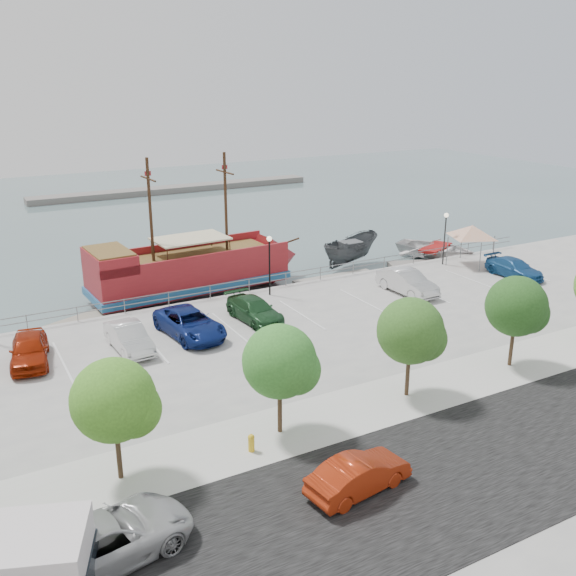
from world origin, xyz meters
TOP-DOWN VIEW (x-y plane):
  - ground at (0.00, 0.00)m, footprint 160.00×160.00m
  - street at (0.00, -16.00)m, footprint 100.00×8.00m
  - sidewalk at (0.00, -10.00)m, footprint 100.00×4.00m
  - seawall_railing at (0.00, 7.80)m, footprint 50.00×0.06m
  - far_shore at (10.00, 55.00)m, footprint 40.00×3.00m
  - pirate_ship at (-2.61, 12.26)m, footprint 17.41×5.76m
  - patrol_boat at (10.83, 12.34)m, footprint 6.77×4.06m
  - speedboat at (18.82, 10.59)m, footprint 7.63×8.52m
  - dock_west at (-13.21, 9.20)m, footprint 7.53×4.83m
  - dock_mid at (7.42, 9.20)m, footprint 7.08×2.08m
  - dock_east at (16.62, 9.20)m, footprint 6.71×4.02m
  - canopy_tent at (17.89, 5.41)m, footprint 5.94×5.94m
  - street_van at (-16.48, -14.18)m, footprint 6.12×3.73m
  - street_sedan at (-7.37, -15.09)m, footprint 4.42×2.06m
  - fire_hydrant at (-9.77, -10.80)m, footprint 0.29×0.29m
  - lamp_post_mid at (0.00, 6.50)m, footprint 0.36×0.36m
  - lamp_post_right at (16.00, 6.50)m, footprint 0.36×0.36m
  - tree_b at (-14.85, -10.07)m, footprint 3.30×3.20m
  - tree_c at (-7.85, -10.07)m, footprint 3.30×3.20m
  - tree_d at (-0.85, -10.07)m, footprint 3.30×3.20m
  - tree_e at (6.15, -10.07)m, footprint 3.30×3.20m
  - parked_car_a at (-16.52, 2.74)m, footprint 2.66×4.99m
  - parked_car_b at (-11.34, 1.85)m, footprint 1.86×4.71m
  - parked_car_c at (-7.58, 2.18)m, footprint 3.28×5.92m
  - parked_car_d at (-3.11, 2.54)m, footprint 2.46×5.11m
  - parked_car_f at (8.74, 2.11)m, footprint 1.96×5.16m
  - parked_car_h at (18.43, 1.21)m, footprint 2.08×4.90m

SIDE VIEW (x-z plane):
  - ground at x=0.00m, z-range -1.00..-1.00m
  - dock_east at x=16.62m, z-range -1.00..-0.63m
  - dock_mid at x=7.42m, z-range -1.00..-0.60m
  - dock_west at x=-13.21m, z-range -1.00..-0.58m
  - far_shore at x=10.00m, z-range -1.00..-0.20m
  - speedboat at x=18.82m, z-range -1.00..0.45m
  - street at x=0.00m, z-range -0.01..0.03m
  - sidewalk at x=0.00m, z-range -0.01..0.04m
  - patrol_boat at x=10.83m, z-range -1.00..1.46m
  - fire_hydrant at x=-9.77m, z-range 0.04..0.86m
  - seawall_railing at x=0.00m, z-range 0.03..1.03m
  - street_sedan at x=-7.37m, z-range 0.00..1.40m
  - parked_car_h at x=18.43m, z-range 0.00..1.41m
  - parked_car_d at x=-3.11m, z-range 0.00..1.44m
  - parked_car_b at x=-11.34m, z-range 0.00..1.53m
  - parked_car_c at x=-7.58m, z-range 0.00..1.57m
  - street_van at x=-16.48m, z-range 0.00..1.59m
  - parked_car_a at x=-16.52m, z-range 0.00..1.62m
  - pirate_ship at x=-2.61m, z-range -4.62..6.27m
  - parked_car_f at x=8.74m, z-range 0.00..1.68m
  - lamp_post_mid at x=0.00m, z-range 0.80..5.08m
  - lamp_post_right at x=16.00m, z-range 0.80..5.08m
  - canopy_tent at x=17.89m, z-range 1.39..5.16m
  - tree_b at x=-14.85m, z-range 0.80..5.80m
  - tree_c at x=-7.85m, z-range 0.80..5.80m
  - tree_d at x=-0.85m, z-range 0.80..5.80m
  - tree_e at x=6.15m, z-range 0.80..5.80m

